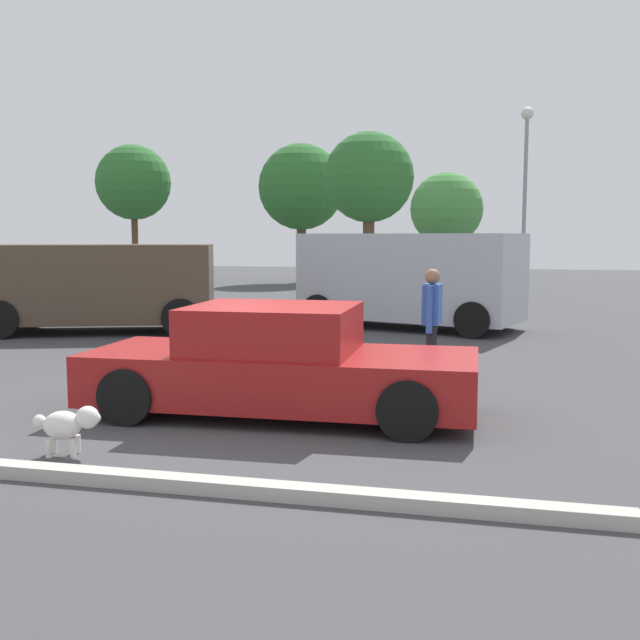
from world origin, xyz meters
name	(u,v)px	position (x,y,z in m)	size (l,w,h in m)	color
ground_plane	(268,416)	(0.00, 0.00, 0.00)	(80.00, 80.00, 0.00)	#424244
sedan_foreground	(279,365)	(0.11, 0.10, 0.59)	(4.56, 1.95, 1.29)	maroon
dog	(69,424)	(-1.40, -1.95, 0.31)	(0.63, 0.35, 0.48)	white
van_white	(410,277)	(0.68, 8.72, 1.16)	(5.24, 3.39, 2.14)	#B2B7C1
suv_dark	(99,284)	(-5.83, 6.45, 1.05)	(5.23, 3.44, 1.91)	#4C3D2D
pedestrian	(432,314)	(1.68, 2.64, 0.96)	(0.27, 0.57, 1.62)	black
parking_curb	(175,483)	(0.00, -2.63, 0.06)	(7.24, 0.20, 0.12)	#B7B2A8
light_post_mid	(526,169)	(3.57, 20.06, 4.50)	(0.44, 0.44, 6.67)	gray
tree_back_left	(446,209)	(0.66, 21.85, 3.13)	(2.87, 2.87, 4.59)	brown
tree_back_center	(133,183)	(-13.05, 22.31, 4.41)	(3.29, 3.29, 6.07)	brown
tree_back_right	(301,187)	(-5.82, 23.94, 4.20)	(3.78, 3.78, 6.12)	brown
tree_far_right	(369,178)	(-1.40, 15.50, 3.90)	(2.86, 2.86, 5.37)	brown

